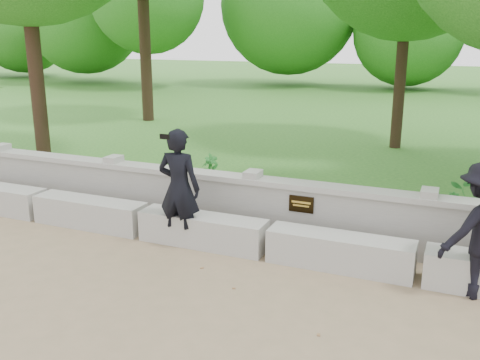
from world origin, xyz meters
name	(u,v)px	position (x,y,z in m)	size (l,w,h in m)	color
ground	(206,321)	(0.00, 0.00, 0.00)	(80.00, 80.00, 0.00)	#8C7455
lawn	(390,120)	(0.00, 14.00, 0.12)	(40.00, 22.00, 0.25)	#296021
concrete_bench	(268,240)	(0.00, 1.90, 0.22)	(11.90, 0.45, 0.45)	#A7A59E
parapet_wall	(284,209)	(0.00, 2.60, 0.46)	(12.50, 0.35, 0.90)	#9D9B94
man_main	(179,188)	(-1.30, 1.78, 0.86)	(0.64, 0.57, 1.72)	black
shrub_a	(212,167)	(-2.00, 4.27, 0.52)	(0.28, 0.19, 0.54)	#27742A
shrub_b	(449,211)	(2.26, 3.30, 0.52)	(0.29, 0.24, 0.53)	#27742A
shrub_c	(470,209)	(2.53, 3.30, 0.59)	(0.61, 0.52, 0.67)	#27742A
shrub_d	(210,173)	(-1.79, 3.75, 0.56)	(0.35, 0.31, 0.62)	#27742A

